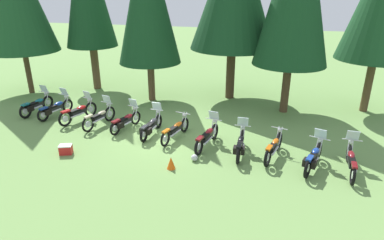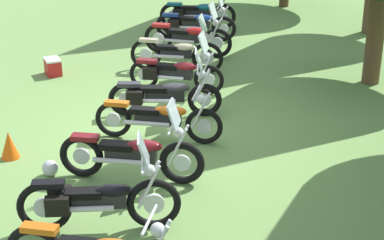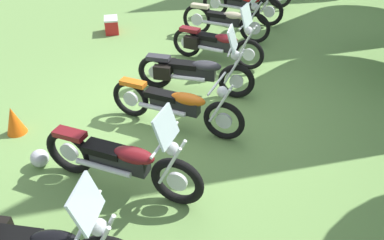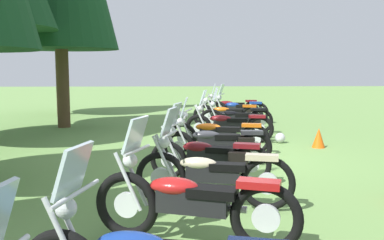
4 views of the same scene
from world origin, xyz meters
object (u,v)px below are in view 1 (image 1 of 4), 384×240
motorcycle_10 (314,157)px  dropped_helmet (194,158)px  motorcycle_9 (274,147)px  picnic_cooler (66,149)px  motorcycle_7 (207,136)px  motorcycle_1 (55,108)px  motorcycle_8 (240,144)px  motorcycle_3 (100,117)px  traffic_cone (171,163)px  motorcycle_0 (36,105)px  motorcycle_6 (176,129)px  motorcycle_11 (351,160)px  motorcycle_4 (125,121)px  motorcycle_2 (79,112)px  motorcycle_5 (151,126)px

motorcycle_10 → dropped_helmet: (-4.38, -0.47, -0.35)m
motorcycle_9 → picnic_cooler: motorcycle_9 is taller
dropped_helmet → motorcycle_7: bearing=80.3°
motorcycle_1 → motorcycle_8: bearing=-87.6°
motorcycle_8 → motorcycle_10: motorcycle_10 is taller
dropped_helmet → motorcycle_1: bearing=160.7°
motorcycle_3 → traffic_cone: bearing=-110.0°
motorcycle_0 → motorcycle_6: 8.06m
motorcycle_10 → dropped_helmet: 4.42m
motorcycle_8 → motorcycle_11: (4.03, -0.33, -0.00)m
motorcycle_4 → motorcycle_9: bearing=-82.6°
motorcycle_7 → traffic_cone: size_ratio=4.84×
motorcycle_11 → motorcycle_0: bearing=85.9°
motorcycle_4 → motorcycle_9: motorcycle_4 is taller
traffic_cone → motorcycle_2: bearing=150.1°
motorcycle_4 → motorcycle_11: motorcycle_11 is taller
motorcycle_5 → picnic_cooler: 3.74m
motorcycle_7 → motorcycle_0: bearing=92.2°
motorcycle_1 → motorcycle_3: (2.82, -0.57, 0.02)m
motorcycle_0 → motorcycle_11: 15.13m
motorcycle_1 → motorcycle_9: 11.14m
motorcycle_9 → motorcycle_3: bearing=95.8°
motorcycle_2 → motorcycle_9: size_ratio=0.98×
motorcycle_5 → motorcycle_10: motorcycle_10 is taller
motorcycle_6 → dropped_helmet: (1.28, -1.77, -0.31)m
motorcycle_3 → motorcycle_9: (8.17, -1.21, -0.03)m
motorcycle_9 → dropped_helmet: size_ratio=8.58×
motorcycle_3 → motorcycle_7: size_ratio=0.95×
motorcycle_3 → motorcycle_8: 7.00m
motorcycle_6 → traffic_cone: 2.63m
motorcycle_9 → motorcycle_10: size_ratio=1.07×
motorcycle_11 → traffic_cone: (-6.39, -1.36, -0.23)m
motorcycle_7 → picnic_cooler: bearing=122.6°
motorcycle_7 → dropped_helmet: (-0.23, -1.35, -0.33)m
motorcycle_5 → motorcycle_7: motorcycle_7 is taller
motorcycle_8 → motorcycle_6: bearing=72.9°
motorcycle_10 → motorcycle_0: bearing=98.6°
picnic_cooler → motorcycle_11: bearing=6.7°
motorcycle_3 → motorcycle_10: motorcycle_10 is taller
traffic_cone → dropped_helmet: size_ratio=1.80×
motorcycle_4 → motorcycle_8: (5.50, -1.23, 0.02)m
motorcycle_6 → picnic_cooler: bearing=136.4°
motorcycle_4 → motorcycle_10: (8.22, -1.67, 0.02)m
motorcycle_1 → motorcycle_11: 13.91m
motorcycle_7 → motorcycle_11: 5.51m
motorcycle_4 → motorcycle_6: motorcycle_4 is taller
motorcycle_7 → picnic_cooler: 5.78m
motorcycle_1 → motorcycle_8: size_ratio=1.00×
motorcycle_11 → dropped_helmet: 5.73m
motorcycle_1 → dropped_helmet: (8.04, -2.82, -0.33)m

